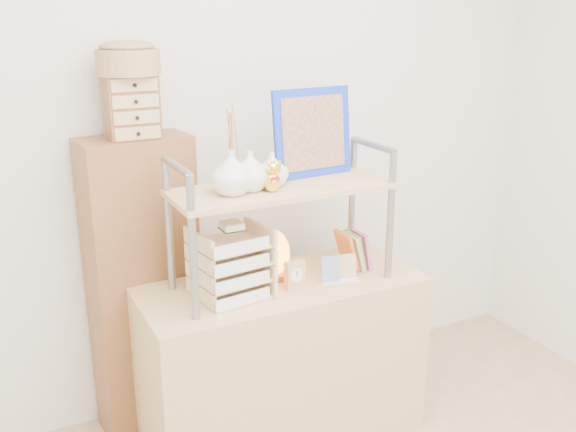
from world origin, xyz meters
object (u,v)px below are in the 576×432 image
letter_tray (232,267)px  salt_lamp (275,254)px  desk (282,362)px  cabinet (144,289)px

letter_tray → salt_lamp: letter_tray is taller
salt_lamp → letter_tray: bearing=-157.6°
desk → letter_tray: letter_tray is taller
cabinet → letter_tray: cabinet is taller
desk → cabinet: bearing=143.3°
desk → salt_lamp: 0.49m
cabinet → salt_lamp: cabinet is taller
cabinet → salt_lamp: size_ratio=6.37×
letter_tray → salt_lamp: bearing=22.4°
desk → cabinet: (-0.50, 0.37, 0.30)m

